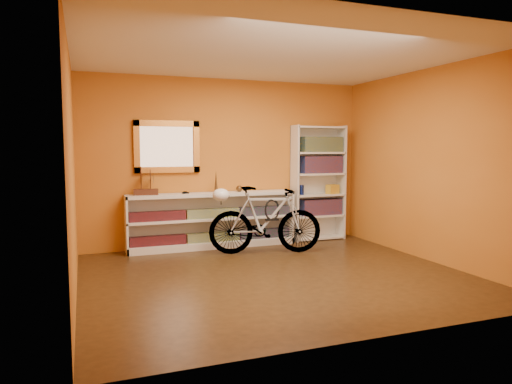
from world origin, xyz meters
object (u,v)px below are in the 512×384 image
object	(u,v)px
console_unit	(213,220)
helmet	(221,195)
bookcase	(318,183)
bicycle	(265,220)

from	to	relation	value
console_unit	helmet	size ratio (longest dim) A/B	10.70
bookcase	helmet	world-z (taller)	bookcase
console_unit	bookcase	size ratio (longest dim) A/B	1.37
console_unit	helmet	xyz separation A→B (m)	(-0.01, -0.51, 0.44)
bookcase	console_unit	bearing A→B (deg)	-179.22
bookcase	helmet	bearing A→B (deg)	-163.88
bicycle	bookcase	bearing A→B (deg)	-46.89
console_unit	bookcase	world-z (taller)	bookcase
console_unit	helmet	distance (m)	0.67
console_unit	bookcase	distance (m)	1.90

